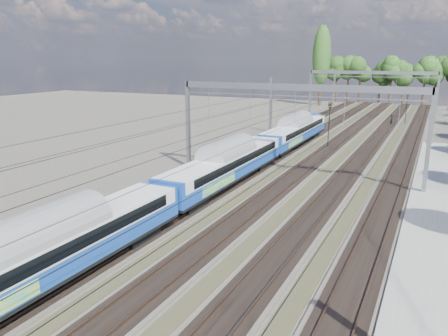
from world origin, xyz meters
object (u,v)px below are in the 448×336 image
at_px(signal_near, 329,119).
at_px(signal_far, 407,105).
at_px(emu_train, 225,161).
at_px(worker, 392,120).

distance_m(signal_near, signal_far, 28.06).
bearing_deg(emu_train, worker, 78.50).
bearing_deg(signal_near, signal_far, 92.83).
distance_m(emu_train, signal_near, 22.35).
distance_m(emu_train, worker, 47.21).
xyz_separation_m(worker, signal_far, (1.98, 2.79, 2.45)).
relative_size(worker, signal_near, 0.33).
height_order(signal_near, signal_far, signal_near).
height_order(emu_train, worker, emu_train).
bearing_deg(signal_near, worker, 95.55).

